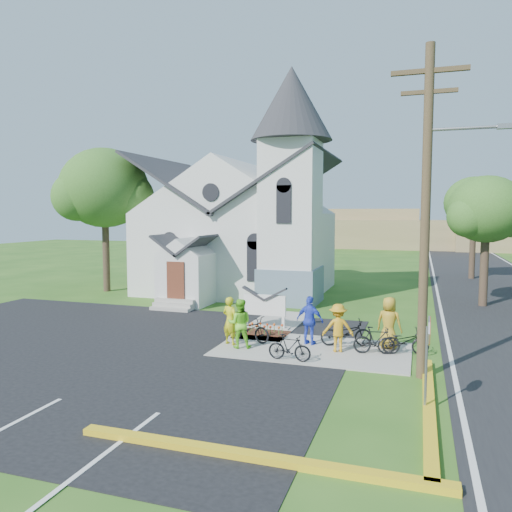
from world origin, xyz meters
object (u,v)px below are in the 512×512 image
(church_sign, at_px, (265,305))
(bike_0, at_px, (249,328))
(bike_1, at_px, (289,347))
(bike_3, at_px, (377,340))
(bike_4, at_px, (403,341))
(stop_sign, at_px, (428,343))
(cyclist_1, at_px, (240,323))
(bike_2, at_px, (346,333))
(cyclist_3, at_px, (338,328))
(cyclist_2, at_px, (310,320))
(utility_pole, at_px, (428,201))
(cyclist_4, at_px, (389,323))
(cyclist_0, at_px, (230,320))

(church_sign, distance_m, bike_0, 2.45)
(bike_1, bearing_deg, church_sign, 30.72)
(bike_3, bearing_deg, bike_4, -88.22)
(stop_sign, bearing_deg, bike_3, 109.01)
(bike_0, distance_m, bike_3, 4.92)
(cyclist_1, xyz_separation_m, bike_2, (3.74, 1.49, -0.41))
(cyclist_1, bearing_deg, cyclist_3, 173.85)
(cyclist_2, relative_size, bike_4, 1.03)
(bike_3, bearing_deg, cyclist_2, 66.57)
(bike_0, height_order, bike_3, bike_0)
(church_sign, height_order, utility_pole, utility_pole)
(cyclist_1, bearing_deg, bike_3, 172.57)
(church_sign, relative_size, cyclist_3, 1.26)
(stop_sign, distance_m, bike_0, 8.33)
(bike_3, distance_m, bike_4, 0.93)
(cyclist_1, xyz_separation_m, cyclist_4, (5.28, 1.60, 0.05))
(bike_2, relative_size, cyclist_3, 1.11)
(bike_4, bearing_deg, bike_3, 88.94)
(stop_sign, bearing_deg, cyclist_1, 148.52)
(stop_sign, height_order, bike_4, stop_sign)
(stop_sign, xyz_separation_m, cyclist_2, (-4.17, 5.28, -0.80))
(bike_1, relative_size, bike_4, 0.84)
(church_sign, bearing_deg, cyclist_2, -40.67)
(bike_0, bearing_deg, bike_4, -74.16)
(bike_2, bearing_deg, bike_3, -140.41)
(church_sign, bearing_deg, bike_2, -26.39)
(church_sign, bearing_deg, bike_4, -22.39)
(cyclist_1, distance_m, bike_1, 2.44)
(cyclist_2, xyz_separation_m, cyclist_3, (1.17, -0.65, -0.06))
(bike_4, bearing_deg, bike_1, 103.88)
(cyclist_0, xyz_separation_m, cyclist_3, (4.07, 0.28, -0.05))
(bike_0, xyz_separation_m, bike_3, (4.91, -0.25, -0.01))
(cyclist_4, bearing_deg, bike_1, 56.13)
(cyclist_1, relative_size, cyclist_2, 0.99)
(cyclist_2, bearing_deg, cyclist_1, 39.91)
(stop_sign, distance_m, cyclist_3, 5.58)
(stop_sign, distance_m, bike_4, 5.18)
(bike_4, bearing_deg, cyclist_2, 70.31)
(bike_3, xyz_separation_m, bike_4, (0.90, 0.22, -0.02))
(bike_2, bearing_deg, bike_0, 79.91)
(stop_sign, distance_m, cyclist_0, 8.33)
(cyclist_2, xyz_separation_m, bike_4, (3.44, -0.31, -0.45))
(utility_pole, height_order, cyclist_2, utility_pole)
(church_sign, distance_m, bike_1, 4.97)
(church_sign, height_order, stop_sign, stop_sign)
(bike_4, bearing_deg, bike_2, 61.06)
(cyclist_0, bearing_deg, cyclist_4, -149.53)
(church_sign, xyz_separation_m, utility_pole, (6.56, -4.70, 4.38))
(cyclist_0, bearing_deg, utility_pole, -175.11)
(utility_pole, relative_size, cyclist_2, 5.39)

